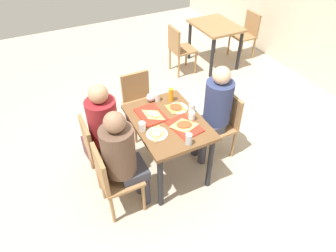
{
  "coord_description": "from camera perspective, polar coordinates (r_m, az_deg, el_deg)",
  "views": [
    {
      "loc": [
        2.27,
        -1.13,
        2.82
      ],
      "look_at": [
        0.0,
        0.0,
        0.69
      ],
      "focal_mm": 32.41,
      "sensor_mm": 36.0,
      "label": 1
    }
  ],
  "objects": [
    {
      "name": "pizza_slice_c",
      "position": [
        3.43,
        1.48,
        3.54
      ],
      "size": [
        0.26,
        0.26,
        0.02
      ],
      "color": "#C68C47",
      "rests_on": "paper_plate_center"
    },
    {
      "name": "soda_can",
      "position": [
        2.96,
        3.93,
        -2.51
      ],
      "size": [
        0.07,
        0.07,
        0.12
      ],
      "primitive_type": "cylinder",
      "color": "#B7BCC6",
      "rests_on": "main_table"
    },
    {
      "name": "paper_plate_center",
      "position": [
        3.44,
        1.88,
        3.39
      ],
      "size": [
        0.22,
        0.22,
        0.01
      ],
      "primitive_type": "cylinder",
      "color": "white",
      "rests_on": "main_table"
    },
    {
      "name": "plastic_cup_b",
      "position": [
        3.12,
        -4.87,
        -0.1
      ],
      "size": [
        0.07,
        0.07,
        0.1
      ],
      "primitive_type": "cylinder",
      "color": "white",
      "rests_on": "main_table"
    },
    {
      "name": "pizza_slice_d",
      "position": [
        3.09,
        -2.11,
        -1.28
      ],
      "size": [
        0.25,
        0.23,
        0.02
      ],
      "color": "#DBAD60",
      "rests_on": "paper_plate_near_edge"
    },
    {
      "name": "plastic_cup_a",
      "position": [
        3.37,
        4.51,
        3.39
      ],
      "size": [
        0.07,
        0.07,
        0.1
      ],
      "primitive_type": "cylinder",
      "color": "white",
      "rests_on": "main_table"
    },
    {
      "name": "chair_near_right",
      "position": [
        3.11,
        -10.49,
        -9.34
      ],
      "size": [
        0.4,
        0.4,
        0.84
      ],
      "color": "#9E7247",
      "rests_on": "ground_plane"
    },
    {
      "name": "person_in_red",
      "position": [
        3.31,
        -11.37,
        0.12
      ],
      "size": [
        0.32,
        0.42,
        1.25
      ],
      "color": "#383842",
      "rests_on": "ground_plane"
    },
    {
      "name": "main_table",
      "position": [
        3.34,
        0.0,
        -0.6
      ],
      "size": [
        0.98,
        0.73,
        0.76
      ],
      "color": "brown",
      "rests_on": "ground_plane"
    },
    {
      "name": "pizza_slice_b",
      "position": [
        3.18,
        3.05,
        0.24
      ],
      "size": [
        0.24,
        0.27,
        0.02
      ],
      "color": "#DBAD60",
      "rests_on": "tray_red_far"
    },
    {
      "name": "background_chair_far",
      "position": [
        6.21,
        14.62,
        16.76
      ],
      "size": [
        0.4,
        0.4,
        0.84
      ],
      "color": "#9E7247",
      "rests_on": "ground_plane"
    },
    {
      "name": "person_far_side",
      "position": [
        3.54,
        8.84,
        3.45
      ],
      "size": [
        0.32,
        0.42,
        1.25
      ],
      "color": "#383842",
      "rests_on": "ground_plane"
    },
    {
      "name": "person_in_brown_jacket",
      "position": [
        2.95,
        -8.48,
        -5.36
      ],
      "size": [
        0.32,
        0.42,
        1.25
      ],
      "color": "#383842",
      "rests_on": "ground_plane"
    },
    {
      "name": "handbag",
      "position": [
        3.94,
        -13.96,
        -4.3
      ],
      "size": [
        0.34,
        0.19,
        0.28
      ],
      "primitive_type": "cube",
      "rotation": [
        0.0,
        0.0,
        0.11
      ],
      "color": "#592D38",
      "rests_on": "ground_plane"
    },
    {
      "name": "chair_near_left",
      "position": [
        3.45,
        -13.06,
        -3.69
      ],
      "size": [
        0.4,
        0.4,
        0.84
      ],
      "color": "#9E7247",
      "rests_on": "ground_plane"
    },
    {
      "name": "background_chair_near",
      "position": [
        5.43,
        2.05,
        14.62
      ],
      "size": [
        0.4,
        0.4,
        0.84
      ],
      "color": "#9E7247",
      "rests_on": "ground_plane"
    },
    {
      "name": "pizza_slice_a",
      "position": [
        3.32,
        -2.81,
        2.25
      ],
      "size": [
        0.26,
        0.22,
        0.02
      ],
      "color": "#DBAD60",
      "rests_on": "tray_red_near"
    },
    {
      "name": "tray_red_far",
      "position": [
        3.18,
        3.13,
        -0.05
      ],
      "size": [
        0.39,
        0.31,
        0.02
      ],
      "primitive_type": "cube",
      "rotation": [
        0.0,
        0.0,
        0.15
      ],
      "color": "red",
      "rests_on": "main_table"
    },
    {
      "name": "plastic_cup_c",
      "position": [
        3.54,
        -2.06,
        5.48
      ],
      "size": [
        0.07,
        0.07,
        0.1
      ],
      "primitive_type": "cylinder",
      "color": "white",
      "rests_on": "main_table"
    },
    {
      "name": "chair_left_end",
      "position": [
        4.07,
        -5.52,
        4.98
      ],
      "size": [
        0.4,
        0.4,
        0.84
      ],
      "color": "#9E7247",
      "rests_on": "ground_plane"
    },
    {
      "name": "background_table",
      "position": [
        5.74,
        8.87,
        17.12
      ],
      "size": [
        0.9,
        0.7,
        0.76
      ],
      "color": "#9E7247",
      "rests_on": "ground_plane"
    },
    {
      "name": "paper_plate_near_edge",
      "position": [
        3.1,
        -2.09,
        -1.48
      ],
      "size": [
        0.22,
        0.22,
        0.01
      ],
      "primitive_type": "cylinder",
      "color": "white",
      "rests_on": "main_table"
    },
    {
      "name": "ground_plane",
      "position": [
        3.8,
        0.0,
        -8.09
      ],
      "size": [
        10.0,
        10.0,
        0.02
      ],
      "primitive_type": "cube",
      "color": "#B7A893"
    },
    {
      "name": "condiment_bottle",
      "position": [
        3.52,
        0.59,
        5.88
      ],
      "size": [
        0.06,
        0.06,
        0.16
      ],
      "primitive_type": "cylinder",
      "color": "orange",
      "rests_on": "main_table"
    },
    {
      "name": "tray_red_near",
      "position": [
        3.34,
        -3.26,
        2.18
      ],
      "size": [
        0.38,
        0.28,
        0.02
      ],
      "primitive_type": "cube",
      "rotation": [
        0.0,
        0.0,
        0.07
      ],
      "color": "red",
      "rests_on": "main_table"
    },
    {
      "name": "foil_bundle",
      "position": [
        3.54,
        -3.3,
        5.38
      ],
      "size": [
        0.1,
        0.1,
        0.1
      ],
      "primitive_type": "sphere",
      "color": "silver",
      "rests_on": "main_table"
    },
    {
      "name": "chair_far_side",
      "position": [
        3.76,
        10.25,
        0.98
      ],
      "size": [
        0.4,
        0.4,
        0.84
      ],
      "color": "#9E7247",
      "rests_on": "ground_plane"
    },
    {
      "name": "plastic_cup_d",
      "position": [
        3.26,
        4.49,
        1.9
      ],
      "size": [
        0.07,
        0.07,
        0.1
      ],
      "primitive_type": "cylinder",
      "color": "white",
      "rests_on": "main_table"
    }
  ]
}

